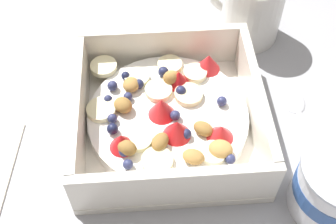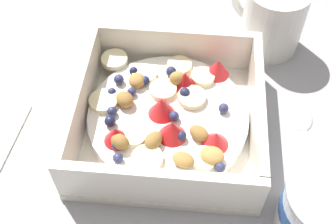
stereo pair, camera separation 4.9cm
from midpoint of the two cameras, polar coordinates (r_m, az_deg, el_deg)
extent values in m
plane|color=#9E9EA3|center=(0.51, -1.88, -2.26)|extent=(2.40, 2.40, 0.00)
cube|color=white|center=(0.51, -2.75, -1.90)|extent=(0.21, 0.21, 0.01)
cube|color=white|center=(0.55, -3.29, 8.15)|extent=(0.21, 0.01, 0.07)
cube|color=white|center=(0.43, -2.32, -10.40)|extent=(0.21, 0.01, 0.07)
cube|color=white|center=(0.50, 8.64, 0.66)|extent=(0.01, 0.19, 0.07)
cube|color=white|center=(0.50, -14.35, -0.63)|extent=(0.01, 0.19, 0.07)
cylinder|color=white|center=(0.50, -2.81, -0.96)|extent=(0.18, 0.18, 0.02)
cylinder|color=beige|center=(0.45, -4.53, -6.69)|extent=(0.05, 0.05, 0.01)
cylinder|color=#F4EAB7|center=(0.50, -11.62, 0.12)|extent=(0.04, 0.04, 0.01)
cylinder|color=#F4EAB7|center=(0.53, 0.94, 5.01)|extent=(0.03, 0.03, 0.01)
cylinder|color=#F7EFC6|center=(0.46, 2.92, -5.65)|extent=(0.04, 0.04, 0.01)
cylinder|color=#F4EAB7|center=(0.47, -6.85, -3.89)|extent=(0.04, 0.04, 0.01)
cylinder|color=beige|center=(0.50, -0.03, 2.14)|extent=(0.05, 0.05, 0.01)
cylinder|color=#F4EAB7|center=(0.54, -11.09, 5.77)|extent=(0.04, 0.04, 0.01)
cylinder|color=beige|center=(0.54, -2.70, 6.05)|extent=(0.04, 0.04, 0.01)
cylinder|color=#F4EAB7|center=(0.51, -4.01, 2.68)|extent=(0.04, 0.04, 0.01)
cylinder|color=#F7EFC6|center=(0.52, -6.80, 4.36)|extent=(0.04, 0.04, 0.01)
cone|color=red|center=(0.51, -1.32, 4.34)|extent=(0.03, 0.03, 0.02)
cone|color=red|center=(0.48, -3.76, 0.53)|extent=(0.03, 0.03, 0.03)
cone|color=red|center=(0.46, -2.40, -2.43)|extent=(0.04, 0.04, 0.02)
cone|color=red|center=(0.46, 4.03, -2.87)|extent=(0.04, 0.04, 0.02)
cone|color=red|center=(0.46, -9.17, -4.05)|extent=(0.04, 0.04, 0.02)
cone|color=red|center=(0.53, 2.74, 6.44)|extent=(0.04, 0.04, 0.02)
sphere|color=#23284C|center=(0.50, -1.06, 2.64)|extent=(0.01, 0.01, 0.01)
sphere|color=#23284C|center=(0.50, -10.70, 1.48)|extent=(0.01, 0.01, 0.01)
sphere|color=navy|center=(0.48, -1.68, -0.62)|extent=(0.01, 0.01, 0.01)
sphere|color=navy|center=(0.45, -8.45, -7.08)|extent=(0.01, 0.01, 0.01)
sphere|color=navy|center=(0.53, 2.71, 6.26)|extent=(0.01, 0.01, 0.01)
sphere|color=#191E3D|center=(0.53, -8.30, 4.60)|extent=(0.01, 0.01, 0.01)
sphere|color=navy|center=(0.45, 5.20, -6.43)|extent=(0.01, 0.01, 0.01)
sphere|color=#23284C|center=(0.47, -0.57, -3.11)|extent=(0.01, 0.01, 0.01)
sphere|color=navy|center=(0.49, -10.25, -1.04)|extent=(0.01, 0.01, 0.01)
sphere|color=navy|center=(0.52, -10.07, 3.27)|extent=(0.01, 0.01, 0.01)
sphere|color=navy|center=(0.49, 4.35, 1.25)|extent=(0.01, 0.01, 0.01)
sphere|color=#23284C|center=(0.52, -3.30, 5.19)|extent=(0.01, 0.01, 0.01)
sphere|color=#191E3D|center=(0.48, -10.28, -2.40)|extent=(0.01, 0.01, 0.01)
sphere|color=#23284C|center=(0.46, -8.88, -5.36)|extent=(0.01, 0.01, 0.01)
sphere|color=#23284C|center=(0.51, -6.58, 3.54)|extent=(0.01, 0.01, 0.01)
sphere|color=navy|center=(0.50, -8.11, 1.85)|extent=(0.01, 0.01, 0.01)
ellipsoid|color=tan|center=(0.45, 3.95, -5.11)|extent=(0.03, 0.03, 0.02)
ellipsoid|color=#AD7F42|center=(0.45, 0.26, -6.16)|extent=(0.03, 0.02, 0.01)
ellipsoid|color=olive|center=(0.46, -4.10, -4.15)|extent=(0.03, 0.03, 0.02)
ellipsoid|color=#AD7F42|center=(0.51, -1.80, 4.41)|extent=(0.02, 0.02, 0.02)
ellipsoid|color=olive|center=(0.46, -8.50, -4.93)|extent=(0.03, 0.02, 0.02)
ellipsoid|color=olive|center=(0.49, -8.81, 0.72)|extent=(0.03, 0.03, 0.02)
ellipsoid|color=#AD7F42|center=(0.51, -7.64, 3.44)|extent=(0.02, 0.02, 0.01)
ellipsoid|color=olive|center=(0.47, 1.75, -2.42)|extent=(0.03, 0.03, 0.01)
ellipsoid|color=silver|center=(0.55, 13.64, 1.81)|extent=(0.04, 0.05, 0.01)
cylinder|color=silver|center=(0.51, 17.37, -5.57)|extent=(0.03, 0.12, 0.01)
cylinder|color=white|center=(0.45, 18.53, -9.70)|extent=(0.08, 0.08, 0.07)
cylinder|color=white|center=(0.60, 8.75, 13.20)|extent=(0.08, 0.08, 0.09)
camera|label=1|loc=(0.02, -92.87, -3.72)|focal=46.07mm
camera|label=2|loc=(0.02, 87.13, 3.72)|focal=46.07mm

